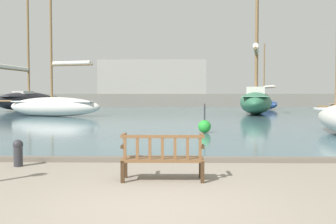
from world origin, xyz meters
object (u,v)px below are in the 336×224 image
object	(u,v)px
park_bench	(163,157)
sailboat_far_starboard	(256,99)
sailboat_outer_starboard	(27,100)
sailboat_mid_starboard	(54,105)
sailboat_mid_port	(264,103)
channel_buoy	(205,126)
mooring_bollard	(18,151)

from	to	relation	value
park_bench	sailboat_far_starboard	distance (m)	27.38
sailboat_outer_starboard	sailboat_mid_starboard	bearing A→B (deg)	-60.37
sailboat_mid_starboard	sailboat_mid_port	size ratio (longest dim) A/B	1.44
park_bench	sailboat_far_starboard	xyz separation A→B (m)	(7.48, 26.33, 0.95)
sailboat_far_starboard	channel_buoy	distance (m)	18.54
sailboat_far_starboard	mooring_bollard	distance (m)	27.21
park_bench	sailboat_outer_starboard	world-z (taller)	sailboat_outer_starboard
sailboat_far_starboard	sailboat_mid_starboard	size ratio (longest dim) A/B	1.39
sailboat_far_starboard	sailboat_mid_port	world-z (taller)	sailboat_far_starboard
sailboat_mid_starboard	sailboat_outer_starboard	distance (m)	14.31
park_bench	sailboat_mid_starboard	world-z (taller)	sailboat_mid_starboard
park_bench	channel_buoy	size ratio (longest dim) A/B	1.28
sailboat_mid_port	mooring_bollard	bearing A→B (deg)	-111.48
sailboat_mid_starboard	channel_buoy	distance (m)	16.85
sailboat_far_starboard	mooring_bollard	bearing A→B (deg)	-113.73
sailboat_mid_starboard	channel_buoy	bearing A→B (deg)	-50.40
mooring_bollard	channel_buoy	world-z (taller)	channel_buoy
park_bench	mooring_bollard	xyz separation A→B (m)	(-3.47, 1.43, -0.11)
sailboat_far_starboard	channel_buoy	xyz separation A→B (m)	(-5.97, -17.52, -1.05)
sailboat_outer_starboard	sailboat_mid_port	xyz separation A→B (m)	(27.44, 4.36, -0.52)
sailboat_outer_starboard	sailboat_mid_port	size ratio (longest dim) A/B	1.78
channel_buoy	sailboat_outer_starboard	bearing A→B (deg)	125.02
park_bench	sailboat_mid_starboard	xyz separation A→B (m)	(-9.22, 21.78, 0.51)
sailboat_mid_starboard	sailboat_mid_port	world-z (taller)	sailboat_mid_starboard
park_bench	mooring_bollard	bearing A→B (deg)	157.54
park_bench	channel_buoy	world-z (taller)	channel_buoy
sailboat_mid_port	mooring_bollard	size ratio (longest dim) A/B	12.54
park_bench	sailboat_mid_port	bearing A→B (deg)	73.88
sailboat_outer_starboard	mooring_bollard	bearing A→B (deg)	-68.63
sailboat_far_starboard	mooring_bollard	xyz separation A→B (m)	(-10.94, -24.89, -1.06)
park_bench	sailboat_far_starboard	world-z (taller)	sailboat_far_starboard
sailboat_mid_starboard	channel_buoy	xyz separation A→B (m)	(10.73, -12.97, -0.62)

